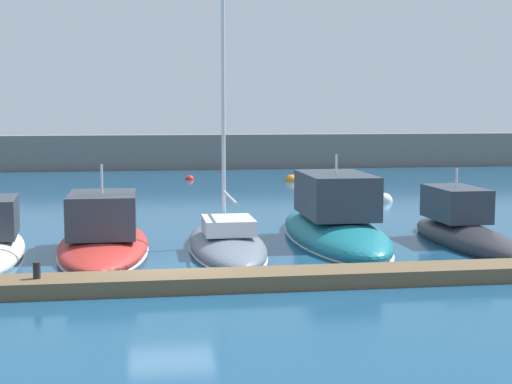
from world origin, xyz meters
name	(u,v)px	position (x,y,z in m)	size (l,w,h in m)	color
ground_plane	(171,278)	(0.00, 0.00, 0.00)	(120.00, 120.00, 0.00)	navy
dock_pier	(173,282)	(0.00, -1.47, 0.21)	(25.05, 1.45, 0.43)	brown
breakwater_seawall	(148,152)	(0.00, 40.43, 1.38)	(108.00, 2.00, 2.76)	slate
motorboat_red_third	(103,236)	(-2.10, 4.67, 0.53)	(3.14, 9.38, 3.23)	#B72D28
sailboat_slate_fourth	(227,241)	(2.11, 4.10, 0.34)	(2.61, 8.51, 16.90)	slate
motorboat_teal_fifth	(334,223)	(6.34, 5.64, 0.62)	(3.39, 10.58, 3.66)	#19707F
motorboat_charcoal_sixth	(463,229)	(10.78, 4.19, 0.52)	(2.15, 7.94, 3.07)	#2D2D33
mooring_buoy_red	(190,180)	(2.63, 30.71, 0.00)	(0.63, 0.63, 0.63)	red
mooring_buoy_white	(384,201)	(11.96, 16.85, 0.00)	(0.89, 0.89, 0.89)	white
mooring_buoy_orange	(292,181)	(9.36, 28.69, 0.00)	(0.89, 0.89, 0.89)	orange
dock_bollard	(37,270)	(-3.58, -1.47, 0.65)	(0.20, 0.20, 0.44)	black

